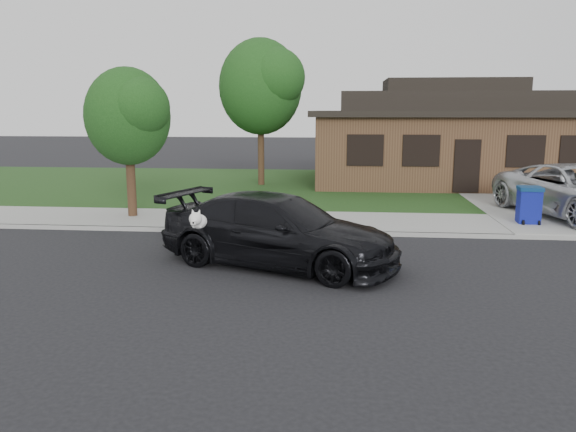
# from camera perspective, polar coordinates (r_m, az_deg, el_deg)

# --- Properties ---
(ground) EXTENTS (120.00, 120.00, 0.00)m
(ground) POSITION_cam_1_polar(r_m,az_deg,el_deg) (12.25, 9.66, -5.60)
(ground) COLOR black
(ground) RESTS_ON ground
(sidewalk) EXTENTS (60.00, 3.00, 0.12)m
(sidewalk) POSITION_cam_1_polar(r_m,az_deg,el_deg) (17.09, 8.49, -0.71)
(sidewalk) COLOR gray
(sidewalk) RESTS_ON ground
(curb) EXTENTS (60.00, 0.12, 0.12)m
(curb) POSITION_cam_1_polar(r_m,az_deg,el_deg) (15.62, 8.76, -1.79)
(curb) COLOR gray
(curb) RESTS_ON ground
(lawn) EXTENTS (60.00, 13.00, 0.13)m
(lawn) POSITION_cam_1_polar(r_m,az_deg,el_deg) (24.97, 7.56, 2.92)
(lawn) COLOR #193814
(lawn) RESTS_ON ground
(driveway) EXTENTS (4.50, 13.00, 0.14)m
(driveway) POSITION_cam_1_polar(r_m,az_deg,el_deg) (23.05, 22.91, 1.53)
(driveway) COLOR gray
(driveway) RESTS_ON ground
(sedan) EXTENTS (5.86, 4.01, 1.58)m
(sedan) POSITION_cam_1_polar(r_m,az_deg,el_deg) (12.40, -0.99, -1.48)
(sedan) COLOR black
(sedan) RESTS_ON ground
(recycling_bin) EXTENTS (0.71, 0.73, 1.09)m
(recycling_bin) POSITION_cam_1_polar(r_m,az_deg,el_deg) (17.90, 23.28, 1.04)
(recycling_bin) COLOR navy
(recycling_bin) RESTS_ON sidewalk
(house) EXTENTS (12.60, 8.60, 4.65)m
(house) POSITION_cam_1_polar(r_m,az_deg,el_deg) (27.20, 16.05, 7.62)
(house) COLOR #422B1C
(house) RESTS_ON ground
(tree_0) EXTENTS (3.78, 3.60, 6.34)m
(tree_0) POSITION_cam_1_polar(r_m,az_deg,el_deg) (24.86, -2.47, 13.17)
(tree_0) COLOR #332114
(tree_0) RESTS_ON ground
(tree_2) EXTENTS (2.73, 2.60, 4.59)m
(tree_2) POSITION_cam_1_polar(r_m,az_deg,el_deg) (18.03, -15.73, 9.87)
(tree_2) COLOR #332114
(tree_2) RESTS_ON ground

